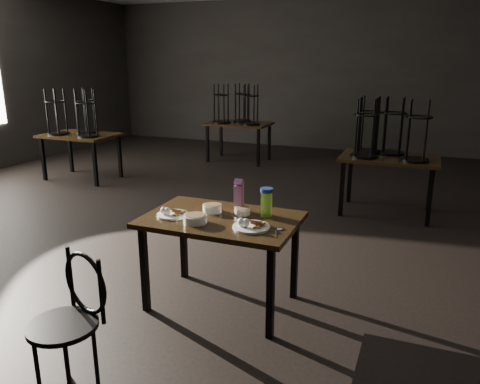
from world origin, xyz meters
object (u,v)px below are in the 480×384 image
at_px(juice_carton, 239,196).
at_px(water_bottle, 266,202).
at_px(main_table, 221,227).
at_px(bentwood_chair, 72,313).

relative_size(juice_carton, water_bottle, 1.20).
bearing_deg(juice_carton, main_table, -108.59).
bearing_deg(juice_carton, bentwood_chair, -107.71).
bearing_deg(water_bottle, juice_carton, 172.56).
height_order(main_table, bentwood_chair, bentwood_chair).
bearing_deg(juice_carton, water_bottle, -7.44).
height_order(main_table, water_bottle, water_bottle).
xyz_separation_m(juice_carton, bentwood_chair, (-0.47, -1.46, -0.37)).
distance_m(main_table, bentwood_chair, 1.33).
relative_size(juice_carton, bentwood_chair, 0.31).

